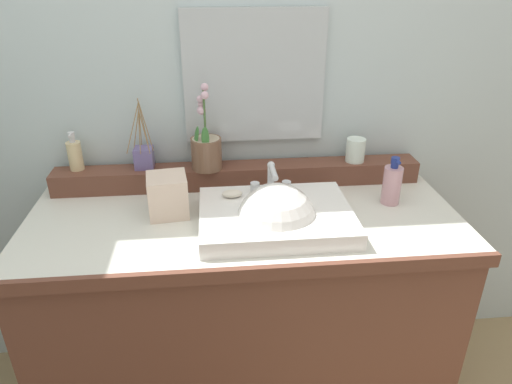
{
  "coord_description": "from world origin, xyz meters",
  "views": [
    {
      "loc": [
        -0.09,
        -1.38,
        1.62
      ],
      "look_at": [
        0.04,
        -0.02,
        0.94
      ],
      "focal_mm": 32.49,
      "sensor_mm": 36.0,
      "label": 1
    }
  ],
  "objects_px": {
    "reed_diffuser": "(144,157)",
    "tissue_box": "(168,195)",
    "sink_basin": "(276,220)",
    "lotion_bottle": "(392,184)",
    "potted_plant": "(206,149)",
    "tumbler_cup": "(355,150)",
    "soap_dispenser": "(75,155)",
    "soap_bar": "(232,194)"
  },
  "relations": [
    {
      "from": "lotion_bottle",
      "to": "reed_diffuser",
      "type": "bearing_deg",
      "value": 166.09
    },
    {
      "from": "potted_plant",
      "to": "tumbler_cup",
      "type": "xyz_separation_m",
      "value": [
        0.57,
        0.01,
        -0.03
      ]
    },
    {
      "from": "sink_basin",
      "to": "potted_plant",
      "type": "xyz_separation_m",
      "value": [
        -0.22,
        0.31,
        0.14
      ]
    },
    {
      "from": "soap_bar",
      "to": "tumbler_cup",
      "type": "relative_size",
      "value": 0.77
    },
    {
      "from": "tumbler_cup",
      "to": "lotion_bottle",
      "type": "relative_size",
      "value": 0.52
    },
    {
      "from": "soap_bar",
      "to": "soap_dispenser",
      "type": "xyz_separation_m",
      "value": [
        -0.56,
        0.23,
        0.07
      ]
    },
    {
      "from": "soap_dispenser",
      "to": "lotion_bottle",
      "type": "bearing_deg",
      "value": -11.18
    },
    {
      "from": "tissue_box",
      "to": "tumbler_cup",
      "type": "bearing_deg",
      "value": 16.21
    },
    {
      "from": "soap_bar",
      "to": "reed_diffuser",
      "type": "xyz_separation_m",
      "value": [
        -0.32,
        0.23,
        0.06
      ]
    },
    {
      "from": "soap_bar",
      "to": "tumbler_cup",
      "type": "height_order",
      "value": "tumbler_cup"
    },
    {
      "from": "lotion_bottle",
      "to": "tissue_box",
      "type": "bearing_deg",
      "value": -179.75
    },
    {
      "from": "tumbler_cup",
      "to": "lotion_bottle",
      "type": "distance_m",
      "value": 0.22
    },
    {
      "from": "sink_basin",
      "to": "tumbler_cup",
      "type": "distance_m",
      "value": 0.49
    },
    {
      "from": "sink_basin",
      "to": "soap_dispenser",
      "type": "bearing_deg",
      "value": 153.69
    },
    {
      "from": "tumbler_cup",
      "to": "reed_diffuser",
      "type": "distance_m",
      "value": 0.8
    },
    {
      "from": "potted_plant",
      "to": "tumbler_cup",
      "type": "distance_m",
      "value": 0.57
    },
    {
      "from": "tissue_box",
      "to": "sink_basin",
      "type": "bearing_deg",
      "value": -18.75
    },
    {
      "from": "potted_plant",
      "to": "lotion_bottle",
      "type": "distance_m",
      "value": 0.68
    },
    {
      "from": "lotion_bottle",
      "to": "tissue_box",
      "type": "relative_size",
      "value": 1.25
    },
    {
      "from": "sink_basin",
      "to": "soap_dispenser",
      "type": "relative_size",
      "value": 3.4
    },
    {
      "from": "soap_bar",
      "to": "reed_diffuser",
      "type": "relative_size",
      "value": 0.27
    },
    {
      "from": "soap_bar",
      "to": "tissue_box",
      "type": "relative_size",
      "value": 0.5
    },
    {
      "from": "potted_plant",
      "to": "reed_diffuser",
      "type": "xyz_separation_m",
      "value": [
        -0.23,
        0.03,
        -0.03
      ]
    },
    {
      "from": "sink_basin",
      "to": "soap_bar",
      "type": "relative_size",
      "value": 7.05
    },
    {
      "from": "tumbler_cup",
      "to": "tissue_box",
      "type": "xyz_separation_m",
      "value": [
        -0.7,
        -0.2,
        -0.06
      ]
    },
    {
      "from": "potted_plant",
      "to": "sink_basin",
      "type": "bearing_deg",
      "value": -54.77
    },
    {
      "from": "potted_plant",
      "to": "soap_dispenser",
      "type": "relative_size",
      "value": 2.19
    },
    {
      "from": "potted_plant",
      "to": "lotion_bottle",
      "type": "relative_size",
      "value": 1.82
    },
    {
      "from": "soap_bar",
      "to": "soap_dispenser",
      "type": "bearing_deg",
      "value": 157.65
    },
    {
      "from": "tumbler_cup",
      "to": "tissue_box",
      "type": "relative_size",
      "value": 0.65
    },
    {
      "from": "sink_basin",
      "to": "lotion_bottle",
      "type": "height_order",
      "value": "lotion_bottle"
    },
    {
      "from": "soap_dispenser",
      "to": "tissue_box",
      "type": "distance_m",
      "value": 0.42
    },
    {
      "from": "soap_dispenser",
      "to": "reed_diffuser",
      "type": "height_order",
      "value": "reed_diffuser"
    },
    {
      "from": "soap_dispenser",
      "to": "lotion_bottle",
      "type": "height_order",
      "value": "soap_dispenser"
    },
    {
      "from": "potted_plant",
      "to": "lotion_bottle",
      "type": "bearing_deg",
      "value": -16.14
    },
    {
      "from": "reed_diffuser",
      "to": "tissue_box",
      "type": "relative_size",
      "value": 1.89
    },
    {
      "from": "lotion_bottle",
      "to": "potted_plant",
      "type": "bearing_deg",
      "value": 163.86
    },
    {
      "from": "potted_plant",
      "to": "tissue_box",
      "type": "distance_m",
      "value": 0.25
    },
    {
      "from": "reed_diffuser",
      "to": "lotion_bottle",
      "type": "bearing_deg",
      "value": -13.91
    },
    {
      "from": "soap_dispenser",
      "to": "potted_plant",
      "type": "bearing_deg",
      "value": -4.22
    },
    {
      "from": "soap_bar",
      "to": "tumbler_cup",
      "type": "xyz_separation_m",
      "value": [
        0.49,
        0.21,
        0.06
      ]
    },
    {
      "from": "soap_dispenser",
      "to": "tumbler_cup",
      "type": "relative_size",
      "value": 1.6
    }
  ]
}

